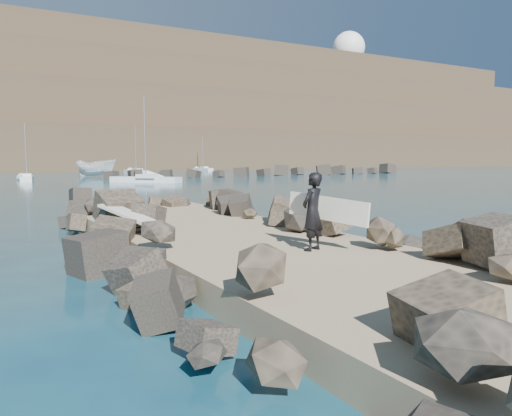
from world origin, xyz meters
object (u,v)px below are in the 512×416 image
object	(u,v)px
boat_imported	(96,168)
radome	(349,53)
surfboard_resting	(132,219)
surfer_with_board	(315,211)

from	to	relation	value
boat_imported	radome	size ratio (longest dim) A/B	0.35
surfboard_resting	surfer_with_board	world-z (taller)	surfer_with_board
radome	surfer_with_board	bearing A→B (deg)	-130.31
surfer_with_board	radome	size ratio (longest dim) A/B	0.12
surfer_with_board	boat_imported	bearing A→B (deg)	82.19
surfboard_resting	surfer_with_board	bearing A→B (deg)	-81.15
boat_imported	radome	xyz separation A→B (m)	(113.81, 77.34, 42.08)
surfer_with_board	radome	xyz separation A→B (m)	(123.11, 145.14, 41.84)
surfboard_resting	boat_imported	distance (m)	64.27
surfboard_resting	radome	size ratio (longest dim) A/B	0.12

